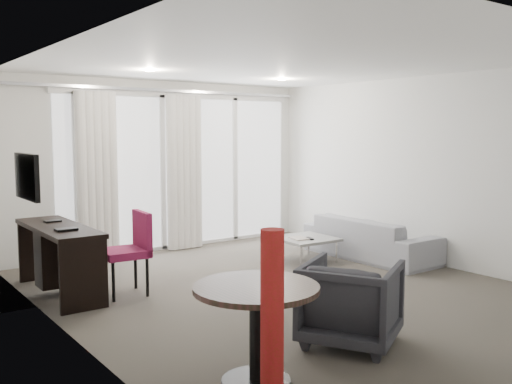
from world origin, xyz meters
TOP-DOWN VIEW (x-y plane):
  - floor at (0.00, 0.00)m, footprint 5.00×6.00m
  - ceiling at (0.00, 0.00)m, footprint 5.00×6.00m
  - wall_left at (-2.50, 0.00)m, footprint 0.00×6.00m
  - wall_right at (2.50, 0.00)m, footprint 0.00×6.00m
  - window_panel at (0.30, 2.98)m, footprint 4.00×0.02m
  - window_frame at (0.30, 2.97)m, footprint 4.10×0.06m
  - curtain_left at (-1.15, 2.82)m, footprint 0.60×0.20m
  - curtain_right at (0.25, 2.82)m, footprint 0.60×0.20m
  - curtain_track at (0.00, 2.82)m, footprint 4.80×0.04m
  - downlight_a at (-0.90, 1.60)m, footprint 0.12×0.12m
  - downlight_b at (1.20, 1.60)m, footprint 0.12×0.12m
  - desk at (-2.14, 1.43)m, footprint 0.52×1.66m
  - tv at (-2.46, 1.45)m, footprint 0.05×0.80m
  - desk_chair at (-1.57, 0.96)m, footprint 0.55×0.52m
  - round_table at (-1.73, -1.74)m, footprint 1.11×1.11m
  - menu_card at (-1.62, -1.81)m, footprint 0.13×0.06m
  - red_lamp at (-1.91, -2.17)m, footprint 0.25×0.25m
  - tub_armchair at (-0.59, -1.59)m, footprint 1.08×1.07m
  - coffee_table at (1.18, 1.02)m, footprint 0.80×0.80m
  - remote at (1.15, 0.89)m, footprint 0.09×0.16m
  - magazine at (1.05, 1.00)m, footprint 0.29×0.35m
  - sofa at (2.08, 0.62)m, footprint 0.80×2.04m
  - terrace_slab at (0.30, 4.50)m, footprint 5.60×3.00m
  - rattan_chair_a at (1.03, 4.56)m, footprint 0.66×0.66m
  - rattan_chair_b at (1.45, 4.70)m, footprint 0.74×0.74m
  - rattan_table at (1.70, 4.65)m, footprint 0.51×0.51m
  - balustrade at (0.30, 5.95)m, footprint 5.50×0.06m

SIDE VIEW (x-z plane):
  - terrace_slab at x=0.30m, z-range -0.12..0.00m
  - floor at x=0.00m, z-range 0.00..0.00m
  - coffee_table at x=1.18m, z-range 0.00..0.34m
  - rattan_table at x=1.70m, z-range 0.00..0.45m
  - sofa at x=2.08m, z-range 0.00..0.60m
  - remote at x=1.15m, z-range 0.35..0.37m
  - magazine at x=1.05m, z-range 0.35..0.37m
  - tub_armchair at x=-0.59m, z-range 0.00..0.73m
  - round_table at x=-1.73m, z-range 0.00..0.73m
  - desk at x=-2.14m, z-range 0.00..0.78m
  - rattan_chair_b at x=1.45m, z-range 0.00..0.84m
  - rattan_chair_a at x=1.03m, z-range 0.00..0.85m
  - desk_chair at x=-1.57m, z-range 0.00..0.94m
  - balustrade at x=0.30m, z-range -0.02..1.02m
  - red_lamp at x=-1.91m, z-range 0.00..1.22m
  - menu_card at x=-1.62m, z-range 0.60..0.84m
  - window_panel at x=0.30m, z-range 0.01..2.39m
  - curtain_left at x=-1.15m, z-range 0.01..2.39m
  - curtain_right at x=0.25m, z-range 0.01..2.39m
  - window_frame at x=0.30m, z-range -0.02..2.42m
  - wall_left at x=-2.50m, z-range 0.00..2.60m
  - wall_right at x=2.50m, z-range 0.00..2.60m
  - tv at x=-2.46m, z-range 1.10..1.60m
  - curtain_track at x=0.00m, z-range 2.43..2.47m
  - downlight_a at x=-0.90m, z-range 2.58..2.60m
  - downlight_b at x=1.20m, z-range 2.58..2.60m
  - ceiling at x=0.00m, z-range 2.60..2.60m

